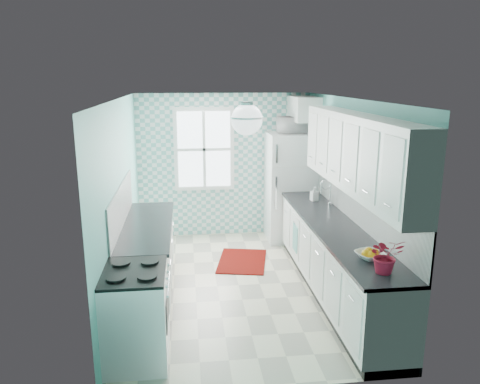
{
  "coord_description": "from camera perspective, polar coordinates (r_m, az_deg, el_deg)",
  "views": [
    {
      "loc": [
        -0.67,
        -5.85,
        2.77
      ],
      "look_at": [
        0.05,
        0.25,
        1.25
      ],
      "focal_mm": 35.0,
      "sensor_mm": 36.0,
      "label": 1
    }
  ],
  "objects": [
    {
      "name": "fridge",
      "position": [
        8.08,
        6.18,
        0.63
      ],
      "size": [
        0.81,
        0.8,
        1.85
      ],
      "rotation": [
        0.0,
        0.0,
        0.06
      ],
      "color": "silver",
      "rests_on": "floor"
    },
    {
      "name": "backsplash_left",
      "position": [
        6.05,
        -14.27,
        -1.65
      ],
      "size": [
        0.02,
        2.15,
        0.51
      ],
      "primitive_type": "cube",
      "color": "white",
      "rests_on": "wall_left"
    },
    {
      "name": "wall_front",
      "position": [
        4.0,
        3.43,
        -8.47
      ],
      "size": [
        3.0,
        0.02,
        2.5
      ],
      "primitive_type": "cube",
      "color": "#6CC7BD",
      "rests_on": "floor"
    },
    {
      "name": "wall_back",
      "position": [
        8.23,
        -1.94,
        3.25
      ],
      "size": [
        3.0,
        0.02,
        2.5
      ],
      "primitive_type": "cube",
      "color": "#6CC7BD",
      "rests_on": "floor"
    },
    {
      "name": "soap_bottle",
      "position": [
        7.16,
        9.04,
        -0.2
      ],
      "size": [
        0.12,
        0.12,
        0.22
      ],
      "primitive_type": "imported",
      "rotation": [
        0.0,
        0.0,
        0.25
      ],
      "color": "#A6C3D3",
      "rests_on": "countertop_right"
    },
    {
      "name": "fruit_bowl",
      "position": [
        5.06,
        15.59,
        -7.44
      ],
      "size": [
        0.36,
        0.36,
        0.07
      ],
      "primitive_type": "imported",
      "rotation": [
        0.0,
        0.0,
        0.29
      ],
      "color": "white",
      "rests_on": "countertop_right"
    },
    {
      "name": "rug",
      "position": [
        7.28,
        0.27,
        -8.41
      ],
      "size": [
        0.9,
        1.13,
        0.02
      ],
      "primitive_type": "cube",
      "rotation": [
        0.0,
        0.0,
        -0.21
      ],
      "color": "#5F120C",
      "rests_on": "floor"
    },
    {
      "name": "ceiling",
      "position": [
        5.9,
        -0.2,
        11.36
      ],
      "size": [
        3.0,
        4.4,
        0.02
      ],
      "primitive_type": "cube",
      "color": "white",
      "rests_on": "wall_back"
    },
    {
      "name": "base_cabinets_right",
      "position": [
        6.21,
        11.42,
        -8.32
      ],
      "size": [
        0.6,
        3.6,
        0.9
      ],
      "primitive_type": "cube",
      "color": "white",
      "rests_on": "floor"
    },
    {
      "name": "countertop_left",
      "position": [
        6.09,
        -11.28,
        -4.07
      ],
      "size": [
        0.63,
        2.15,
        0.04
      ],
      "primitive_type": "cube",
      "color": "black",
      "rests_on": "base_cabinets_left"
    },
    {
      "name": "backsplash_right",
      "position": [
        6.07,
        14.35,
        -1.59
      ],
      "size": [
        0.02,
        3.6,
        0.51
      ],
      "primitive_type": "cube",
      "color": "white",
      "rests_on": "wall_right"
    },
    {
      "name": "upper_cabinet_fridge",
      "position": [
        7.95,
        7.76,
        10.03
      ],
      "size": [
        0.4,
        0.74,
        0.4
      ],
      "primitive_type": "cube",
      "color": "white",
      "rests_on": "wall_right"
    },
    {
      "name": "base_cabinets_left",
      "position": [
        6.25,
        -11.22,
        -8.18
      ],
      "size": [
        0.6,
        2.15,
        0.9
      ],
      "primitive_type": "cube",
      "color": "white",
      "rests_on": "floor"
    },
    {
      "name": "microwave",
      "position": [
        7.91,
        6.39,
        8.14
      ],
      "size": [
        0.5,
        0.34,
        0.27
      ],
      "primitive_type": "imported",
      "rotation": [
        0.0,
        0.0,
        3.12
      ],
      "color": "white",
      "rests_on": "fridge"
    },
    {
      "name": "ceiling_light",
      "position": [
        5.12,
        0.82,
        8.87
      ],
      "size": [
        0.34,
        0.34,
        0.35
      ],
      "color": "silver",
      "rests_on": "ceiling"
    },
    {
      "name": "upper_cabinets_right",
      "position": [
        5.69,
        14.04,
        4.67
      ],
      "size": [
        0.33,
        3.2,
        0.9
      ],
      "primitive_type": "cube",
      "color": "white",
      "rests_on": "wall_right"
    },
    {
      "name": "wall_right",
      "position": [
        6.43,
        13.3,
        -0.17
      ],
      "size": [
        0.02,
        4.4,
        2.5
      ],
      "primitive_type": "cube",
      "color": "#6CC7BD",
      "rests_on": "floor"
    },
    {
      "name": "dish_towel",
      "position": [
        6.9,
        6.76,
        -5.6
      ],
      "size": [
        0.03,
        0.26,
        0.39
      ],
      "primitive_type": "cube",
      "rotation": [
        0.0,
        0.0,
        -0.05
      ],
      "color": "#62A89B",
      "rests_on": "base_cabinets_right"
    },
    {
      "name": "sink",
      "position": [
        6.88,
        9.35,
        -1.82
      ],
      "size": [
        0.54,
        0.46,
        0.53
      ],
      "rotation": [
        0.0,
        0.0,
        0.06
      ],
      "color": "silver",
      "rests_on": "countertop_right"
    },
    {
      "name": "stove",
      "position": [
        4.9,
        -12.54,
        -14.29
      ],
      "size": [
        0.62,
        0.77,
        0.93
      ],
      "rotation": [
        0.0,
        0.0,
        -0.04
      ],
      "color": "white",
      "rests_on": "floor"
    },
    {
      "name": "floor",
      "position": [
        6.52,
        -0.18,
        -11.37
      ],
      "size": [
        3.0,
        4.4,
        0.02
      ],
      "primitive_type": "cube",
      "color": "beige",
      "rests_on": "ground"
    },
    {
      "name": "accent_wall",
      "position": [
        8.21,
        -1.93,
        3.23
      ],
      "size": [
        3.0,
        0.01,
        2.5
      ],
      "primitive_type": "cube",
      "color": "#67B1AB",
      "rests_on": "wall_back"
    },
    {
      "name": "potted_plant",
      "position": [
        4.7,
        17.35,
        -7.39
      ],
      "size": [
        0.32,
        0.28,
        0.35
      ],
      "primitive_type": "imported",
      "rotation": [
        0.0,
        0.0,
        -0.02
      ],
      "color": "red",
      "rests_on": "countertop_right"
    },
    {
      "name": "window",
      "position": [
        8.11,
        -4.4,
        5.21
      ],
      "size": [
        1.04,
        0.05,
        1.44
      ],
      "color": "white",
      "rests_on": "wall_back"
    },
    {
      "name": "wall_left",
      "position": [
        6.11,
        -14.42,
        -0.97
      ],
      "size": [
        0.02,
        4.4,
        2.5
      ],
      "primitive_type": "cube",
      "color": "#6CC7BD",
      "rests_on": "floor"
    },
    {
      "name": "countertop_right",
      "position": [
        6.05,
        11.5,
        -4.21
      ],
      "size": [
        0.63,
        3.6,
        0.04
      ],
      "primitive_type": "cube",
      "color": "black",
      "rests_on": "base_cabinets_right"
    }
  ]
}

